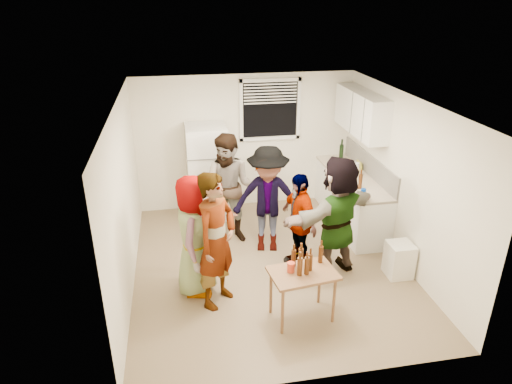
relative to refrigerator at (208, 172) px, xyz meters
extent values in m
cube|color=white|center=(0.00, 0.00, 0.00)|extent=(0.70, 0.70, 1.70)
cube|color=white|center=(2.45, -0.73, -0.42)|extent=(0.60, 2.20, 0.86)
cube|color=beige|center=(2.45, -0.73, 0.03)|extent=(0.64, 2.22, 0.04)
cube|color=#ADA79F|center=(2.74, -0.73, 0.23)|extent=(0.03, 2.20, 0.36)
cube|color=white|center=(2.58, -0.53, 1.10)|extent=(0.34, 1.60, 0.70)
cylinder|color=white|center=(2.43, -0.85, 0.05)|extent=(0.13, 0.13, 0.27)
cylinder|color=black|center=(2.50, 0.02, 0.05)|extent=(0.08, 0.08, 0.31)
cylinder|color=#47230C|center=(2.35, -1.28, 0.05)|extent=(0.06, 0.06, 0.24)
cylinder|color=#0539A9|center=(2.30, -1.55, 0.05)|extent=(0.08, 0.08, 0.11)
cube|color=gold|center=(2.67, -0.47, 0.13)|extent=(0.02, 0.18, 0.15)
cube|color=white|center=(2.54, -2.45, -0.60)|extent=(0.35, 0.35, 0.52)
cylinder|color=#47230C|center=(0.84, -3.17, -0.17)|extent=(0.06, 0.06, 0.24)
cylinder|color=red|center=(0.75, -3.08, -0.17)|extent=(0.09, 0.09, 0.13)
imported|color=#9B9B9B|center=(-0.36, -2.28, -0.85)|extent=(1.86, 1.24, 0.54)
imported|color=#141933|center=(-0.10, -2.59, -0.85)|extent=(1.84, 1.72, 0.44)
imported|color=brown|center=(0.28, -0.96, -0.85)|extent=(1.51, 2.02, 0.69)
imported|color=#414146|center=(0.82, -1.37, -0.85)|extent=(1.43, 1.91, 0.64)
imported|color=black|center=(1.17, -1.91, -0.85)|extent=(1.66, 1.23, 0.36)
imported|color=#BC6E4B|center=(1.65, -2.20, -0.85)|extent=(2.31, 2.36, 0.53)
camera|label=1|loc=(-0.50, -7.63, 2.97)|focal=32.00mm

